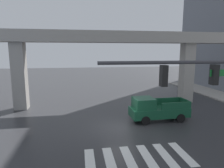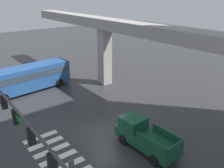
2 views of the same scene
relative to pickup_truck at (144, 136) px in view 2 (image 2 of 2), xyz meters
name	(u,v)px [view 2 (image 2 of 2)]	position (x,y,z in m)	size (l,w,h in m)	color
ground_plane	(105,133)	(-3.33, -1.18, -0.99)	(120.00, 120.00, 0.00)	#2D2D30
crosswalk_stripes	(55,154)	(-3.33, -5.70, -0.98)	(6.05, 2.80, 0.01)	silver
elevated_overpass	(166,41)	(-3.33, 5.71, 5.95)	(51.56, 2.08, 8.17)	#9E9991
pickup_truck	(144,136)	(0.00, 0.00, 0.00)	(5.15, 2.20, 2.08)	#14472D
city_bus	(25,78)	(-16.17, -3.31, 0.73)	(3.56, 10.99, 2.99)	#234C8C
traffic_signal_mast	(33,145)	(1.30, -8.49, 3.69)	(10.89, 0.32, 6.20)	#38383D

